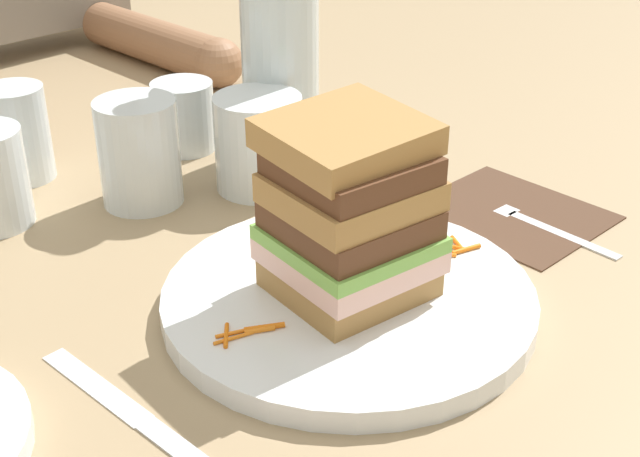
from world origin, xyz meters
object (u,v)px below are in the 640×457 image
object	(u,v)px
knife	(146,422)
empty_tumbler_2	(139,152)
main_plate	(349,299)
empty_tumbler_1	(184,116)
fork	(532,218)
water_bottle	(279,25)
sandwich	(350,212)
napkin_dark	(511,213)
juice_glass	(259,148)
empty_tumbler_3	(18,133)

from	to	relation	value
knife	empty_tumbler_2	world-z (taller)	empty_tumbler_2
main_plate	empty_tumbler_1	size ratio (longest dim) A/B	3.85
fork	water_bottle	size ratio (longest dim) A/B	0.54
water_bottle	sandwich	bearing A→B (deg)	-123.35
napkin_dark	fork	bearing A→B (deg)	-93.02
juice_glass	sandwich	bearing A→B (deg)	-114.87
fork	knife	xyz separation A→B (m)	(-0.40, 0.02, -0.00)
juice_glass	empty_tumbler_1	xyz separation A→B (m)	(0.01, 0.13, -0.00)
knife	juice_glass	size ratio (longest dim) A/B	2.20
knife	sandwich	bearing A→B (deg)	-0.26
empty_tumbler_1	main_plate	bearing A→B (deg)	-107.22
empty_tumbler_1	sandwich	bearing A→B (deg)	-107.22
empty_tumbler_1	juice_glass	bearing A→B (deg)	-93.42
napkin_dark	empty_tumbler_3	xyz separation A→B (m)	(-0.27, 0.39, 0.04)
juice_glass	water_bottle	distance (m)	0.12
fork	knife	distance (m)	0.40
sandwich	napkin_dark	world-z (taller)	sandwich
juice_glass	water_bottle	xyz separation A→B (m)	(0.07, 0.04, 0.10)
sandwich	napkin_dark	bearing A→B (deg)	0.11
knife	water_bottle	distance (m)	0.44
juice_glass	water_bottle	size ratio (longest dim) A/B	0.30
water_bottle	empty_tumbler_3	distance (m)	0.27
juice_glass	empty_tumbler_1	bearing A→B (deg)	86.58
empty_tumbler_2	water_bottle	bearing A→B (deg)	-5.46
sandwich	fork	xyz separation A→B (m)	(0.22, -0.02, -0.08)
knife	juice_glass	xyz separation A→B (m)	(0.28, 0.20, 0.04)
napkin_dark	knife	xyz separation A→B (m)	(-0.40, 0.00, 0.00)
sandwich	empty_tumbler_2	world-z (taller)	sandwich
empty_tumbler_1	fork	bearing A→B (deg)	-72.27
knife	empty_tumbler_1	xyz separation A→B (m)	(0.29, 0.33, 0.03)
napkin_dark	empty_tumbler_2	distance (m)	0.34
empty_tumbler_1	water_bottle	bearing A→B (deg)	-56.86
napkin_dark	water_bottle	bearing A→B (deg)	103.12
empty_tumbler_3	main_plate	bearing A→B (deg)	-82.14
empty_tumbler_1	empty_tumbler_2	world-z (taller)	empty_tumbler_2
napkin_dark	knife	world-z (taller)	same
water_bottle	napkin_dark	bearing A→B (deg)	-76.88
knife	empty_tumbler_3	xyz separation A→B (m)	(0.13, 0.39, 0.04)
sandwich	juice_glass	bearing A→B (deg)	65.13
fork	empty_tumbler_3	size ratio (longest dim) A/B	1.80
juice_glass	empty_tumbler_2	world-z (taller)	empty_tumbler_2
sandwich	water_bottle	xyz separation A→B (m)	(0.16, 0.24, 0.06)
sandwich	water_bottle	world-z (taller)	water_bottle
fork	water_bottle	distance (m)	0.30
napkin_dark	empty_tumbler_3	bearing A→B (deg)	125.01
fork	empty_tumbler_3	xyz separation A→B (m)	(-0.27, 0.41, 0.04)
juice_glass	empty_tumbler_2	bearing A→B (deg)	151.12
sandwich	napkin_dark	distance (m)	0.23
knife	fork	bearing A→B (deg)	-3.26
water_bottle	empty_tumbler_2	size ratio (longest dim) A/B	3.11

